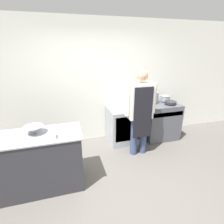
# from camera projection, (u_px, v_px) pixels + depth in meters

# --- Properties ---
(ground_plane) EXTENTS (14.00, 14.00, 0.00)m
(ground_plane) POSITION_uv_depth(u_px,v_px,m) (121.00, 193.00, 2.67)
(ground_plane) COLOR #5B5651
(wall_back) EXTENTS (8.00, 0.05, 2.70)m
(wall_back) POSITION_uv_depth(u_px,v_px,m) (95.00, 83.00, 3.90)
(wall_back) COLOR silver
(wall_back) RESTS_ON ground_plane
(prep_counter) EXTENTS (1.39, 0.63, 0.91)m
(prep_counter) POSITION_uv_depth(u_px,v_px,m) (37.00, 162.00, 2.66)
(prep_counter) COLOR #2D2D33
(prep_counter) RESTS_ON ground_plane
(stove) EXTENTS (0.80, 0.65, 0.88)m
(stove) POSITION_uv_depth(u_px,v_px,m) (160.00, 120.00, 4.24)
(stove) COLOR #4C4F56
(stove) RESTS_ON ground_plane
(fridge_unit) EXTENTS (0.71, 0.62, 0.81)m
(fridge_unit) POSITION_uv_depth(u_px,v_px,m) (124.00, 125.00, 4.05)
(fridge_unit) COLOR #93999E
(fridge_unit) RESTS_ON ground_plane
(person_cook) EXTENTS (0.64, 0.24, 1.73)m
(person_cook) POSITION_uv_depth(u_px,v_px,m) (140.00, 109.00, 3.36)
(person_cook) COLOR #38476B
(person_cook) RESTS_ON ground_plane
(mixing_bowl) EXTENTS (0.29, 0.29, 0.12)m
(mixing_bowl) POSITION_uv_depth(u_px,v_px,m) (34.00, 130.00, 2.54)
(mixing_bowl) COLOR gray
(mixing_bowl) RESTS_ON prep_counter
(plastic_tub) EXTENTS (0.11, 0.11, 0.08)m
(plastic_tub) POSITION_uv_depth(u_px,v_px,m) (52.00, 136.00, 2.42)
(plastic_tub) COLOR silver
(plastic_tub) RESTS_ON prep_counter
(stock_pot) EXTENTS (0.26, 0.26, 0.26)m
(stock_pot) POSITION_uv_depth(u_px,v_px,m) (153.00, 97.00, 4.10)
(stock_pot) COLOR gray
(stock_pot) RESTS_ON stove
(saute_pan) EXTENTS (0.26, 0.26, 0.06)m
(saute_pan) POSITION_uv_depth(u_px,v_px,m) (171.00, 102.00, 4.02)
(saute_pan) COLOR #262628
(saute_pan) RESTS_ON stove
(sauce_pot) EXTENTS (0.21, 0.21, 0.14)m
(sauce_pot) POSITION_uv_depth(u_px,v_px,m) (165.00, 98.00, 4.21)
(sauce_pot) COLOR gray
(sauce_pot) RESTS_ON stove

